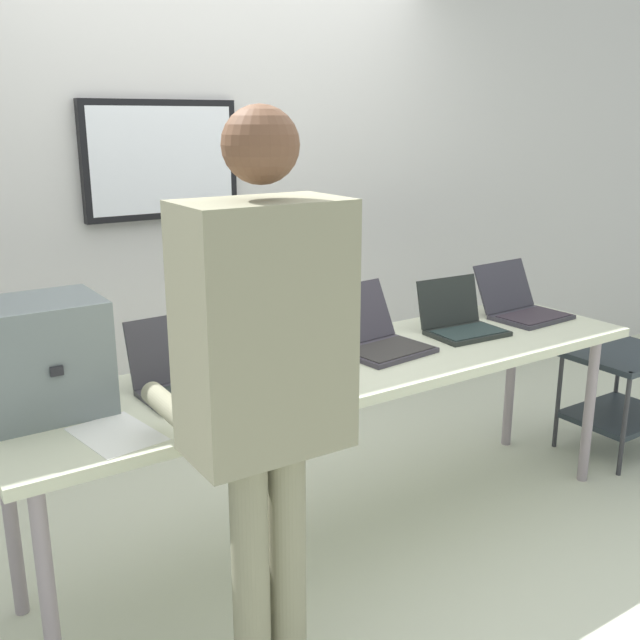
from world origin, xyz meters
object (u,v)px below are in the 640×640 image
at_px(laptop_station_0, 183,376).
at_px(laptop_station_3, 460,321).
at_px(laptop_station_1, 283,353).
at_px(laptop_station_4, 521,305).
at_px(equipment_box, 43,357).
at_px(laptop_station_2, 376,336).
at_px(storage_cart, 622,385).
at_px(workbench, 347,374).
at_px(person, 264,371).

xyz_separation_m(laptop_station_0, laptop_station_3, (1.36, -0.01, -0.00)).
distance_m(laptop_station_1, laptop_station_4, 1.36).
distance_m(equipment_box, laptop_station_1, 0.90).
distance_m(laptop_station_2, storage_cart, 1.63).
bearing_deg(equipment_box, laptop_station_4, -1.46).
xyz_separation_m(laptop_station_1, storage_cart, (1.98, -0.22, -0.48)).
bearing_deg(laptop_station_4, laptop_station_0, -179.09).
bearing_deg(storage_cart, laptop_station_3, 171.04).
bearing_deg(workbench, storage_cart, -4.05).
distance_m(laptop_station_0, storage_cart, 2.48).
relative_size(equipment_box, laptop_station_1, 0.95).
bearing_deg(laptop_station_2, person, -143.54).
distance_m(equipment_box, person, 0.87).
bearing_deg(equipment_box, laptop_station_2, -3.24).
relative_size(workbench, laptop_station_1, 6.84).
bearing_deg(laptop_station_0, laptop_station_1, 5.48).
relative_size(workbench, laptop_station_0, 8.30).
height_order(laptop_station_1, laptop_station_2, laptop_station_2).
xyz_separation_m(equipment_box, storage_cart, (2.87, -0.26, -0.62)).
xyz_separation_m(laptop_station_3, laptop_station_4, (0.45, 0.04, 0.00)).
distance_m(workbench, laptop_station_2, 0.23).
bearing_deg(laptop_station_1, workbench, -21.34).
xyz_separation_m(workbench, storage_cart, (1.73, -0.12, -0.38)).
relative_size(laptop_station_0, laptop_station_2, 0.80).
distance_m(laptop_station_1, person, 0.90).
relative_size(laptop_station_1, person, 0.23).
height_order(laptop_station_1, person, person).
relative_size(equipment_box, laptop_station_3, 1.09).
xyz_separation_m(laptop_station_1, laptop_station_3, (0.91, -0.05, 0.00)).
bearing_deg(storage_cart, laptop_station_1, 173.70).
height_order(laptop_station_2, storage_cart, laptop_station_2).
xyz_separation_m(workbench, laptop_station_4, (1.12, 0.08, 0.11)).
xyz_separation_m(workbench, equipment_box, (-1.14, 0.14, 0.25)).
distance_m(laptop_station_4, storage_cart, 0.81).
distance_m(laptop_station_0, laptop_station_4, 1.81).
relative_size(laptop_station_1, laptop_station_3, 1.14).
xyz_separation_m(laptop_station_0, laptop_station_1, (0.44, 0.04, -0.01)).
relative_size(laptop_station_4, person, 0.21).
distance_m(workbench, person, 1.02).
height_order(laptop_station_0, person, person).
bearing_deg(equipment_box, laptop_station_1, -2.81).
bearing_deg(laptop_station_0, laptop_station_2, 0.70).
bearing_deg(laptop_station_4, person, -159.21).
bearing_deg(laptop_station_4, laptop_station_2, -178.88).
height_order(laptop_station_0, laptop_station_1, laptop_station_0).
bearing_deg(person, laptop_station_0, 85.96).
bearing_deg(person, laptop_station_3, 25.42).
bearing_deg(laptop_station_3, laptop_station_4, 4.70).
height_order(equipment_box, laptop_station_4, equipment_box).
distance_m(equipment_box, laptop_station_3, 1.81).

